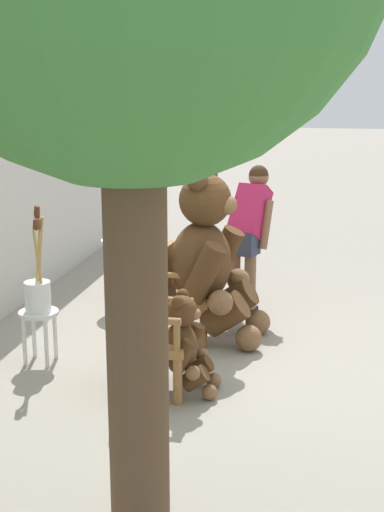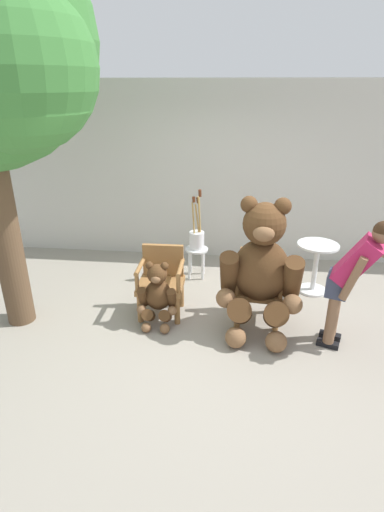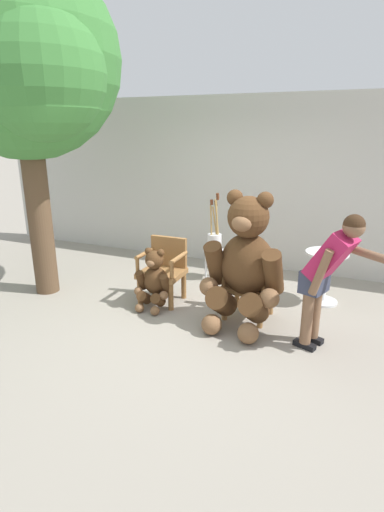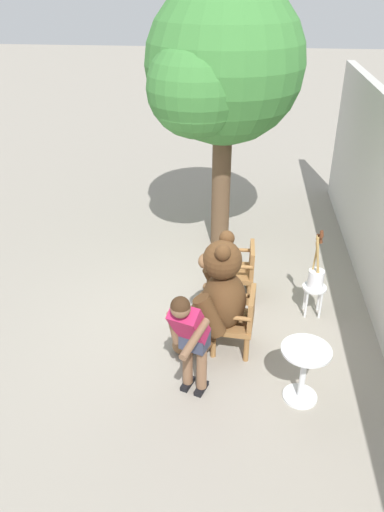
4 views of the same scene
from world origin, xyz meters
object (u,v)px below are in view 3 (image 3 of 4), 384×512
object	(u,v)px
white_stool	(214,257)
patio_tree	(24,63)
wooden_chair_left	(164,268)
teddy_bear_large	(245,262)
wooden_chair_right	(251,281)
person_visitor	(328,270)
brush_bucket	(215,239)
teddy_bear_small	(154,279)
round_side_table	(325,271)

from	to	relation	value
white_stool	patio_tree	xyz separation A→B (m)	(-1.95, -1.52, 2.68)
wooden_chair_left	teddy_bear_large	world-z (taller)	teddy_bear_large
wooden_chair_left	patio_tree	xyz separation A→B (m)	(-1.61, -0.46, 2.57)
wooden_chair_right	white_stool	xyz separation A→B (m)	(-0.87, 1.06, -0.11)
person_visitor	brush_bucket	xyz separation A→B (m)	(-1.79, 1.57, -0.25)
teddy_bear_large	wooden_chair_left	bearing A→B (deg)	167.45
wooden_chair_left	patio_tree	size ratio (longest dim) A/B	0.20
white_stool	brush_bucket	size ratio (longest dim) A/B	0.51
wooden_chair_left	wooden_chair_right	distance (m)	1.22
brush_bucket	person_visitor	bearing A→B (deg)	-41.18
brush_bucket	teddy_bear_small	bearing A→B (deg)	-104.38
wooden_chair_right	patio_tree	size ratio (longest dim) A/B	0.20
wooden_chair_left	brush_bucket	distance (m)	1.13
wooden_chair_left	wooden_chair_right	xyz separation A→B (m)	(1.22, -0.00, 0.00)
wooden_chair_left	white_stool	world-z (taller)	wooden_chair_left
white_stool	wooden_chair_right	bearing A→B (deg)	-50.51
teddy_bear_large	brush_bucket	size ratio (longest dim) A/B	1.79
white_stool	brush_bucket	distance (m)	0.29
wooden_chair_right	patio_tree	bearing A→B (deg)	-170.76
person_visitor	teddy_bear_small	bearing A→B (deg)	173.99
teddy_bear_large	brush_bucket	distance (m)	1.59
wooden_chair_right	white_stool	size ratio (longest dim) A/B	1.87
brush_bucket	patio_tree	world-z (taller)	patio_tree
white_stool	patio_tree	world-z (taller)	patio_tree
wooden_chair_left	white_stool	size ratio (longest dim) A/B	1.87
brush_bucket	patio_tree	bearing A→B (deg)	-142.17
wooden_chair_right	round_side_table	world-z (taller)	wooden_chair_right
person_visitor	patio_tree	distance (m)	4.31
round_side_table	wooden_chair_left	bearing A→B (deg)	-159.37
wooden_chair_left	patio_tree	bearing A→B (deg)	-164.04
wooden_chair_left	wooden_chair_right	bearing A→B (deg)	-0.01
patio_tree	wooden_chair_left	bearing A→B (deg)	15.96
person_visitor	white_stool	bearing A→B (deg)	138.80
brush_bucket	round_side_table	xyz separation A→B (m)	(1.69, -0.29, -0.20)
white_stool	round_side_table	bearing A→B (deg)	-9.86
wooden_chair_right	white_stool	world-z (taller)	wooden_chair_right
teddy_bear_large	brush_bucket	xyz separation A→B (m)	(-0.86, 1.32, -0.14)
person_visitor	teddy_bear_large	bearing A→B (deg)	165.43
patio_tree	teddy_bear_large	bearing A→B (deg)	3.90
teddy_bear_large	person_visitor	xyz separation A→B (m)	(0.93, -0.24, 0.11)
wooden_chair_left	patio_tree	distance (m)	3.07
brush_bucket	round_side_table	bearing A→B (deg)	-9.78
brush_bucket	patio_tree	distance (m)	3.43
white_stool	brush_bucket	world-z (taller)	brush_bucket
person_visitor	brush_bucket	size ratio (longest dim) A/B	1.67
wooden_chair_right	brush_bucket	xyz separation A→B (m)	(-0.87, 1.06, 0.19)
white_stool	brush_bucket	bearing A→B (deg)	-51.74
person_visitor	patio_tree	xyz separation A→B (m)	(-3.74, 0.05, 2.13)
teddy_bear_large	person_visitor	bearing A→B (deg)	-14.57
brush_bucket	wooden_chair_left	bearing A→B (deg)	-108.11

